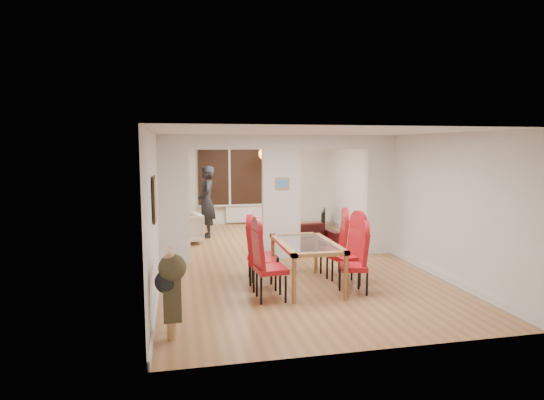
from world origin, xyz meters
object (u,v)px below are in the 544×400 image
object	(u,v)px
dining_table	(306,264)
bottle	(275,220)
dining_chair_lc	(260,251)
bowl	(270,225)
dining_chair_la	(271,264)
armchair	(184,228)
coffee_table	(271,230)
dining_chair_rc	(334,247)
dining_chair_lb	(263,256)
dining_chair_ra	(354,262)
dining_chair_rb	(346,252)
person	(207,202)
television	(321,218)
sofa	(301,237)

from	to	relation	value
dining_table	bottle	distance (m)	4.64
dining_chair_lc	bowl	xyz separation A→B (m)	(0.99, 3.84, -0.24)
dining_chair_la	dining_chair_lc	world-z (taller)	dining_chair_la
dining_chair_la	bottle	xyz separation A→B (m)	(1.19, 5.15, -0.19)
armchair	coffee_table	size ratio (longest dim) A/B	0.75
dining_chair_rc	dining_chair_lc	bearing A→B (deg)	-171.92
dining_chair_lb	dining_chair_la	bearing A→B (deg)	-73.21
bottle	coffee_table	bearing A→B (deg)	-139.10
dining_chair_ra	bottle	xyz separation A→B (m)	(-0.18, 5.12, -0.14)
bottle	dining_table	bearing A→B (deg)	-95.80
dining_chair_rb	dining_chair_ra	bearing A→B (deg)	-112.28
dining_chair_ra	bottle	distance (m)	5.13
dining_chair_lc	bowl	bearing A→B (deg)	90.25
dining_chair_la	person	xyz separation A→B (m)	(-0.64, 5.09, 0.36)
dining_chair_lc	bottle	size ratio (longest dim) A/B	4.01
dining_chair_la	armchair	xyz separation A→B (m)	(-1.25, 4.45, -0.20)
dining_chair_rc	armchair	distance (m)	4.32
dining_table	person	xyz separation A→B (m)	(-1.36, 4.56, 0.54)
television	dining_table	bearing A→B (deg)	178.00
dining_chair_lc	armchair	size ratio (longest dim) A/B	1.28
dining_table	television	distance (m)	5.76
dining_chair_lb	bowl	bearing A→B (deg)	91.26
armchair	bowl	xyz separation A→B (m)	(2.27, 0.47, -0.09)
sofa	dining_chair_ra	bearing A→B (deg)	-99.05
dining_chair_la	armchair	bearing A→B (deg)	99.66
dining_chair_lb	dining_chair_rb	bearing A→B (deg)	13.18
dining_table	bottle	bearing A→B (deg)	84.20
coffee_table	dining_chair_la	bearing A→B (deg)	-101.83
sofa	bottle	xyz separation A→B (m)	(-0.21, 1.83, 0.11)
dining_chair_la	dining_chair_rb	size ratio (longest dim) A/B	1.03
dining_chair_lc	armchair	xyz separation A→B (m)	(-1.28, 3.37, -0.15)
dining_chair_rc	bottle	xyz separation A→B (m)	(-0.20, 4.12, -0.17)
dining_chair_rb	dining_chair_rc	xyz separation A→B (m)	(-0.05, 0.50, -0.01)
dining_table	dining_chair_lb	bearing A→B (deg)	176.72
armchair	coffee_table	world-z (taller)	armchair
dining_chair_lc	dining_chair_rc	xyz separation A→B (m)	(1.35, -0.05, 0.03)
dining_chair_la	person	distance (m)	5.14
dining_chair_lb	bowl	xyz separation A→B (m)	(1.04, 4.35, -0.28)
dining_chair_rb	bowl	world-z (taller)	dining_chair_rb
dining_chair_lb	television	bearing A→B (deg)	77.30
dining_chair_ra	dining_chair_rb	distance (m)	0.51
dining_chair_rb	bowl	bearing A→B (deg)	81.08
sofa	bottle	bearing A→B (deg)	88.26
dining_table	dining_chair_lb	world-z (taller)	dining_chair_lb
dining_chair_la	dining_chair_rb	bearing A→B (deg)	14.33
bowl	sofa	bearing A→B (deg)	-76.45
dining_chair_ra	armchair	xyz separation A→B (m)	(-2.62, 4.42, -0.15)
bottle	dining_chair_ra	bearing A→B (deg)	-88.01
dining_chair_rc	television	world-z (taller)	dining_chair_rc
sofa	dining_chair_lb	bearing A→B (deg)	-125.82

